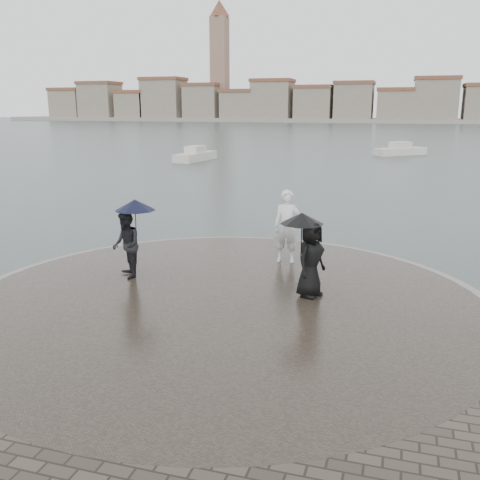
% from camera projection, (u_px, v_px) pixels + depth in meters
% --- Properties ---
extents(ground, '(400.00, 400.00, 0.00)m').
position_uv_depth(ground, '(158.00, 387.00, 9.16)').
color(ground, '#2B3835').
rests_on(ground, ground).
extents(kerb_ring, '(12.50, 12.50, 0.32)m').
position_uv_depth(kerb_ring, '(224.00, 307.00, 12.37)').
color(kerb_ring, gray).
rests_on(kerb_ring, ground).
extents(quay_tip, '(11.90, 11.90, 0.36)m').
position_uv_depth(quay_tip, '(224.00, 306.00, 12.36)').
color(quay_tip, '#2D261E').
rests_on(quay_tip, ground).
extents(statue, '(0.79, 0.55, 2.06)m').
position_uv_depth(statue, '(287.00, 226.00, 15.04)').
color(statue, white).
rests_on(statue, quay_tip).
extents(visitor_left, '(1.29, 1.15, 2.04)m').
position_uv_depth(visitor_left, '(128.00, 235.00, 13.64)').
color(visitor_left, black).
rests_on(visitor_left, quay_tip).
extents(visitor_right, '(1.19, 1.12, 1.95)m').
position_uv_depth(visitor_right, '(309.00, 250.00, 12.29)').
color(visitor_right, black).
rests_on(visitor_right, quay_tip).
extents(far_skyline, '(260.00, 20.00, 37.00)m').
position_uv_depth(far_skyline, '(373.00, 103.00, 158.64)').
color(far_skyline, gray).
rests_on(far_skyline, ground).
extents(boats, '(34.50, 16.43, 1.50)m').
position_uv_depth(boats, '(384.00, 156.00, 48.00)').
color(boats, beige).
rests_on(boats, ground).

